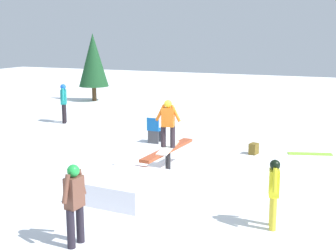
{
  "coord_description": "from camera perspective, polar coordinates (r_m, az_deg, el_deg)",
  "views": [
    {
      "loc": [
        -11.05,
        -4.68,
        3.68
      ],
      "look_at": [
        0.0,
        0.0,
        1.27
      ],
      "focal_mm": 50.0,
      "sensor_mm": 36.0,
      "label": 1
    }
  ],
  "objects": [
    {
      "name": "bystander_yellow",
      "position": [
        9.12,
        12.78,
        -7.62
      ],
      "size": [
        0.57,
        0.25,
        1.35
      ],
      "rotation": [
        0.0,
        0.0,
        0.23
      ],
      "color": "gold",
      "rests_on": "ground"
    },
    {
      "name": "snow_kicker_ramp",
      "position": [
        10.7,
        -5.06,
        -7.38
      ],
      "size": [
        1.88,
        1.6,
        0.5
      ],
      "primitive_type": "cube",
      "rotation": [
        0.0,
        0.0,
        -0.06
      ],
      "color": "white",
      "rests_on": "ground"
    },
    {
      "name": "bystander_brown",
      "position": [
        8.34,
        -11.33,
        -8.9
      ],
      "size": [
        0.64,
        0.23,
        1.47
      ],
      "rotation": [
        0.0,
        0.0,
        3.08
      ],
      "color": "#25202B",
      "rests_on": "ground"
    },
    {
      "name": "rail_feature",
      "position": [
        12.39,
        0.0,
        -3.15
      ],
      "size": [
        2.64,
        0.43,
        0.67
      ],
      "rotation": [
        0.0,
        0.0,
        -0.06
      ],
      "color": "black",
      "rests_on": "ground"
    },
    {
      "name": "bystander_teal",
      "position": [
        19.71,
        -12.6,
        2.98
      ],
      "size": [
        0.61,
        0.4,
        1.61
      ],
      "rotation": [
        0.0,
        0.0,
        0.51
      ],
      "color": "black",
      "rests_on": "ground"
    },
    {
      "name": "loose_snowboard_lime",
      "position": [
        15.04,
        16.92,
        -3.27
      ],
      "size": [
        0.66,
        1.35,
        0.02
      ],
      "primitive_type": "cube",
      "rotation": [
        0.0,
        0.0,
        1.87
      ],
      "color": "#8ECF31",
      "rests_on": "ground"
    },
    {
      "name": "ground_plane",
      "position": [
        12.55,
        0.0,
        -5.71
      ],
      "size": [
        60.0,
        60.0,
        0.0
      ],
      "primitive_type": "plane",
      "color": "white"
    },
    {
      "name": "pine_tree_near",
      "position": [
        25.72,
        -9.1,
        7.92
      ],
      "size": [
        1.6,
        1.6,
        3.64
      ],
      "color": "#4C331E",
      "rests_on": "ground"
    },
    {
      "name": "backpack_on_snow",
      "position": [
        14.61,
        10.41,
        -2.74
      ],
      "size": [
        0.34,
        0.28,
        0.34
      ],
      "primitive_type": "cube",
      "rotation": [
        0.0,
        0.0,
        6.07
      ],
      "color": "brown",
      "rests_on": "ground"
    },
    {
      "name": "main_rider_on_rail",
      "position": [
        12.23,
        0.0,
        0.08
      ],
      "size": [
        1.58,
        0.69,
        1.29
      ],
      "rotation": [
        0.0,
        0.0,
        0.17
      ],
      "color": "white",
      "rests_on": "rail_feature"
    },
    {
      "name": "folding_chair",
      "position": [
        15.78,
        -1.62,
        -0.6
      ],
      "size": [
        0.45,
        0.45,
        0.88
      ],
      "rotation": [
        0.0,
        0.0,
        1.55
      ],
      "color": "#3F3F44",
      "rests_on": "ground"
    }
  ]
}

